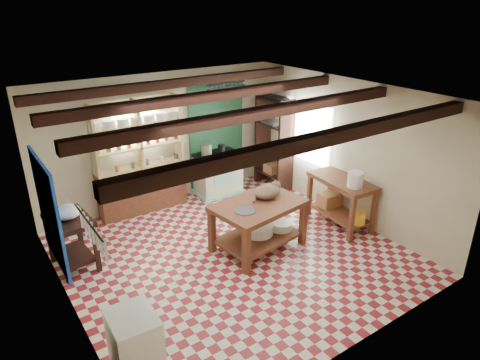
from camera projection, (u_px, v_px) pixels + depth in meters
floor at (232, 254)px, 7.01m from camera, size 5.00×5.00×0.02m
ceiling at (231, 96)px, 5.98m from camera, size 5.00×5.00×0.02m
wall_back at (161, 140)px, 8.39m from camera, size 5.00×0.04×2.60m
wall_front at (360, 256)px, 4.60m from camera, size 5.00×0.04×2.60m
wall_left at (60, 227)px, 5.19m from camera, size 0.04×5.00×2.60m
wall_right at (346, 150)px, 7.80m from camera, size 0.04×5.00×2.60m
ceiling_beams at (231, 104)px, 6.03m from camera, size 5.00×3.80×0.15m
blue_wall_patch at (49, 213)px, 5.96m from camera, size 0.04×1.40×1.60m
green_wall_patch at (216, 132)px, 9.04m from camera, size 1.30×0.04×2.30m
window_back at (136, 124)px, 7.95m from camera, size 0.90×0.02×0.80m
window_right at (308, 132)px, 8.50m from camera, size 0.02×1.30×1.20m
utensil_rail at (89, 232)px, 4.12m from camera, size 0.06×0.90×0.28m
pot_rack at (227, 91)px, 8.35m from camera, size 0.86×0.12×0.36m
shelving_unit at (140, 157)px, 8.03m from camera, size 1.70×0.34×2.20m
tall_rack at (274, 143)px, 9.16m from camera, size 0.40×0.86×2.00m
work_table at (258, 225)px, 7.04m from camera, size 1.56×1.14×0.82m
stove at (218, 174)px, 9.01m from camera, size 0.93×0.64×0.89m
prep_table at (72, 242)px, 6.53m from camera, size 0.63×0.87×0.84m
white_cabinet at (136, 348)px, 4.56m from camera, size 0.50×0.59×0.85m
right_counter at (340, 202)px, 7.76m from camera, size 0.73×1.30×0.90m
cat at (268, 192)px, 7.03m from camera, size 0.56×0.48×0.21m
steel_tray at (245, 210)px, 6.63m from camera, size 0.37×0.37×0.02m
basin_large at (258, 229)px, 7.15m from camera, size 0.57×0.57×0.18m
basin_small at (281, 225)px, 7.30m from camera, size 0.43×0.43×0.13m
kettle_left at (207, 150)px, 8.66m from camera, size 0.23×0.23×0.25m
kettle_right at (221, 149)px, 8.85m from camera, size 0.15×0.15×0.18m
enamel_bowl at (67, 212)px, 6.32m from camera, size 0.43×0.43×0.20m
white_bucket at (355, 180)px, 7.23m from camera, size 0.29×0.29×0.26m
wicker_basket at (329, 200)px, 8.03m from camera, size 0.39×0.33×0.26m
yellow_tub at (357, 217)px, 7.44m from camera, size 0.30×0.30×0.20m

